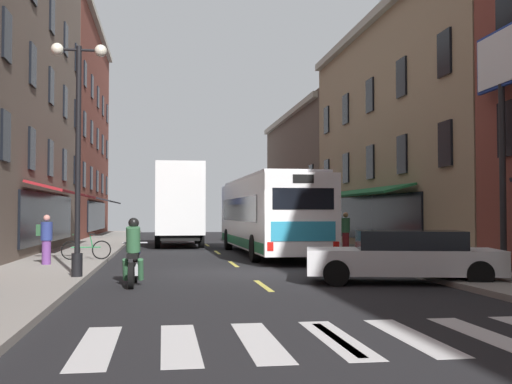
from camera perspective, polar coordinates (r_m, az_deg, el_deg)
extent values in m
cube|color=black|center=(18.83, -1.05, -7.49)|extent=(34.80, 80.00, 0.10)
cube|color=#DBCC4C|center=(9.10, 7.38, -13.12)|extent=(0.14, 2.40, 0.01)
cube|color=#DBCC4C|center=(15.38, 0.67, -8.53)|extent=(0.14, 2.40, 0.01)
cube|color=#DBCC4C|center=(21.80, -2.08, -6.59)|extent=(0.14, 2.40, 0.01)
cube|color=#DBCC4C|center=(28.25, -3.56, -5.52)|extent=(0.14, 2.40, 0.01)
cube|color=#DBCC4C|center=(34.72, -4.49, -4.85)|extent=(0.14, 2.40, 0.01)
cube|color=#DBCC4C|center=(41.20, -5.12, -4.39)|extent=(0.14, 2.40, 0.01)
cube|color=#DBCC4C|center=(47.68, -5.58, -4.05)|extent=(0.14, 2.40, 0.01)
cube|color=#DBCC4C|center=(54.17, -5.94, -3.79)|extent=(0.14, 2.40, 0.01)
cube|color=silver|center=(8.81, -14.37, -13.45)|extent=(0.50, 2.80, 0.01)
cube|color=silver|center=(8.77, -7.00, -13.55)|extent=(0.50, 2.80, 0.01)
cube|color=silver|center=(8.87, 0.33, -13.44)|extent=(0.50, 2.80, 0.01)
cube|color=silver|center=(9.10, 7.38, -13.12)|extent=(0.50, 2.80, 0.01)
cube|color=silver|center=(9.45, 13.96, -12.66)|extent=(0.50, 2.80, 0.01)
cube|color=silver|center=(9.92, 19.98, -12.09)|extent=(0.50, 2.80, 0.01)
cube|color=gray|center=(18.98, -19.13, -6.97)|extent=(3.00, 80.00, 0.14)
cube|color=gray|center=(20.44, 15.70, -6.64)|extent=(3.00, 80.00, 0.14)
cube|color=black|center=(29.01, -18.29, -2.28)|extent=(0.10, 12.00, 2.10)
cube|color=maroon|center=(28.91, -16.88, 0.09)|extent=(1.38, 11.20, 0.44)
cube|color=black|center=(21.31, -21.89, 4.75)|extent=(0.10, 1.00, 1.60)
cube|color=black|center=(25.19, -19.78, 3.71)|extent=(0.10, 1.00, 1.60)
cube|color=black|center=(29.11, -18.24, 2.95)|extent=(0.10, 1.00, 1.60)
cube|color=black|center=(33.05, -17.07, 2.36)|extent=(0.10, 1.00, 1.60)
cube|color=black|center=(37.00, -16.14, 1.90)|extent=(0.10, 1.00, 1.60)
cube|color=black|center=(21.90, -21.78, 13.09)|extent=(0.10, 1.00, 1.60)
cube|color=black|center=(25.70, -19.70, 10.83)|extent=(0.10, 1.00, 1.60)
cube|color=black|center=(29.55, -18.17, 9.14)|extent=(0.10, 1.00, 1.60)
cube|color=black|center=(33.43, -17.01, 7.84)|extent=(0.10, 1.00, 1.60)
cube|color=black|center=(37.34, -16.10, 6.81)|extent=(0.10, 1.00, 1.60)
cube|color=black|center=(30.32, -18.11, 15.09)|extent=(0.10, 1.00, 1.60)
cube|color=black|center=(34.12, -16.96, 13.15)|extent=(0.10, 1.00, 1.60)
cube|color=black|center=(37.96, -16.05, 11.59)|extent=(0.10, 1.00, 1.60)
cube|color=brown|center=(49.81, -18.89, 5.44)|extent=(8.00, 19.90, 16.14)
cube|color=#B2AD9E|center=(50.80, -14.09, 14.14)|extent=(0.44, 19.40, 0.40)
cube|color=black|center=(48.84, -14.30, -2.13)|extent=(0.10, 12.00, 2.10)
cube|color=black|center=(48.78, -13.46, -0.73)|extent=(1.38, 11.20, 0.44)
cube|color=black|center=(40.96, -15.40, 1.53)|extent=(0.10, 1.00, 1.60)
cube|color=black|center=(44.92, -14.79, 1.23)|extent=(0.10, 1.00, 1.60)
cube|color=black|center=(48.90, -14.28, 0.97)|extent=(0.10, 1.00, 1.60)
cube|color=black|center=(52.87, -13.84, 0.75)|extent=(0.10, 1.00, 1.60)
cube|color=black|center=(56.85, -13.47, 0.57)|extent=(0.10, 1.00, 1.60)
cube|color=black|center=(41.27, -15.36, 5.97)|extent=(0.10, 1.00, 1.60)
cube|color=black|center=(45.21, -14.75, 5.28)|extent=(0.10, 1.00, 1.60)
cube|color=black|center=(49.16, -14.24, 4.70)|extent=(0.10, 1.00, 1.60)
cube|color=black|center=(53.12, -13.81, 4.20)|extent=(0.10, 1.00, 1.60)
cube|color=black|center=(57.08, -13.44, 3.78)|extent=(0.10, 1.00, 1.60)
cube|color=black|center=(41.83, -15.32, 10.32)|extent=(0.10, 1.00, 1.60)
cube|color=black|center=(45.72, -14.72, 9.26)|extent=(0.10, 1.00, 1.60)
cube|color=black|center=(49.63, -14.21, 8.37)|extent=(0.10, 1.00, 1.60)
cube|color=black|center=(53.55, -13.78, 7.61)|extent=(0.10, 1.00, 1.60)
cube|color=black|center=(57.48, -13.41, 6.95)|extent=(0.10, 1.00, 1.60)
cube|color=black|center=(19.41, 21.98, 5.39)|extent=(0.10, 1.00, 1.60)
cube|color=black|center=(20.07, 21.86, 14.49)|extent=(0.10, 1.00, 1.60)
cube|color=#9E8466|center=(32.00, 17.26, 5.14)|extent=(8.00, 19.90, 11.33)
cube|color=#B2AD9E|center=(31.57, 10.20, 15.05)|extent=(0.44, 19.40, 0.40)
cube|color=black|center=(30.22, 10.42, -2.32)|extent=(0.10, 12.00, 2.10)
cube|color=#1E6638|center=(30.01, 9.12, -0.04)|extent=(1.38, 11.20, 0.44)
cube|color=black|center=(22.93, 16.89, 4.23)|extent=(0.10, 1.00, 1.60)
cube|color=black|center=(26.58, 13.18, 3.36)|extent=(0.10, 1.00, 1.60)
cube|color=black|center=(30.32, 10.39, 2.69)|extent=(0.10, 1.00, 1.60)
cube|color=black|center=(34.11, 8.21, 2.17)|extent=(0.10, 1.00, 1.60)
cube|color=black|center=(37.95, 6.47, 1.75)|extent=(0.10, 1.00, 1.60)
cube|color=black|center=(23.48, 16.81, 12.02)|extent=(0.10, 1.00, 1.60)
cube|color=black|center=(27.06, 13.13, 10.12)|extent=(0.10, 1.00, 1.60)
cube|color=black|center=(30.74, 10.35, 8.65)|extent=(0.10, 1.00, 1.60)
cube|color=black|center=(34.49, 8.19, 7.48)|extent=(0.10, 1.00, 1.60)
cube|color=black|center=(38.29, 6.46, 6.53)|extent=(0.10, 1.00, 1.60)
cube|color=brown|center=(50.61, 7.38, 1.62)|extent=(8.00, 19.90, 9.78)
cube|color=#B2AD9E|center=(50.14, 2.81, 6.86)|extent=(0.44, 19.40, 0.40)
cube|color=black|center=(49.56, 2.90, -2.19)|extent=(0.10, 12.00, 2.10)
cube|color=maroon|center=(49.44, 2.09, -0.80)|extent=(1.38, 11.20, 0.44)
cube|color=black|center=(41.82, 5.06, 1.40)|extent=(0.10, 1.00, 1.60)
cube|color=black|center=(45.71, 3.88, 1.11)|extent=(0.10, 1.00, 1.60)
cube|color=black|center=(49.62, 2.89, 0.87)|extent=(0.10, 1.00, 1.60)
cube|color=black|center=(53.55, 2.05, 0.67)|extent=(0.10, 1.00, 1.60)
cube|color=black|center=(57.48, 1.32, 0.49)|extent=(0.10, 1.00, 1.60)
cylinder|color=black|center=(18.93, 21.58, 1.26)|extent=(0.18, 0.18, 5.28)
cylinder|color=black|center=(18.97, 21.68, -6.37)|extent=(0.40, 0.40, 0.24)
cube|color=navy|center=(19.41, 21.45, 11.32)|extent=(0.10, 2.54, 1.67)
cube|color=white|center=(19.38, 21.30, 11.33)|extent=(0.04, 2.38, 1.51)
cube|color=white|center=(19.44, 21.61, 11.30)|extent=(0.04, 2.38, 1.51)
cube|color=white|center=(26.35, 1.12, -2.03)|extent=(2.77, 12.39, 2.76)
cube|color=silver|center=(26.38, 1.12, 1.10)|extent=(2.55, 11.19, 0.16)
cube|color=black|center=(26.64, 1.00, -1.60)|extent=(2.77, 9.99, 0.96)
cube|color=#19723F|center=(26.37, 1.12, -4.48)|extent=(2.80, 11.99, 0.36)
cube|color=black|center=(32.40, -0.89, -1.66)|extent=(2.25, 0.16, 1.10)
cube|color=black|center=(20.35, 4.31, -0.62)|extent=(2.05, 0.16, 0.70)
cube|color=teal|center=(20.35, 4.33, -3.59)|extent=(2.15, 0.14, 0.64)
cube|color=black|center=(20.37, 4.32, 1.21)|extent=(0.70, 0.11, 0.28)
cube|color=red|center=(20.12, 1.30, -4.99)|extent=(0.20, 0.08, 0.28)
cube|color=red|center=(20.65, 7.30, -4.89)|extent=(0.20, 0.08, 0.28)
cylinder|color=black|center=(30.32, -2.53, -4.34)|extent=(0.32, 1.01, 1.00)
cylinder|color=black|center=(30.70, 1.84, -4.31)|extent=(0.32, 1.01, 1.00)
cylinder|color=black|center=(22.56, -0.09, -5.17)|extent=(0.32, 1.01, 1.00)
cylinder|color=black|center=(23.06, 5.70, -5.09)|extent=(0.32, 1.01, 1.00)
cube|color=white|center=(36.46, -7.13, -2.27)|extent=(2.31, 2.09, 2.40)
cube|color=black|center=(37.46, -7.16, -0.96)|extent=(2.00, 0.11, 0.80)
cube|color=silver|center=(32.75, -7.01, -0.65)|extent=(2.43, 5.36, 3.60)
cube|color=navy|center=(32.81, -4.87, -0.35)|extent=(0.08, 3.21, 0.90)
cube|color=black|center=(33.81, -7.06, -3.99)|extent=(1.94, 7.03, 0.24)
cylinder|color=black|center=(36.28, -8.88, -4.00)|extent=(0.29, 0.90, 0.90)
cylinder|color=black|center=(36.32, -5.39, -4.01)|extent=(0.29, 0.90, 0.90)
cylinder|color=black|center=(31.97, -8.97, -4.28)|extent=(0.29, 0.90, 0.90)
cylinder|color=black|center=(32.01, -5.02, -4.29)|extent=(0.29, 0.90, 0.90)
cube|color=maroon|center=(44.02, -7.30, -3.45)|extent=(1.89, 4.44, 0.71)
cube|color=black|center=(43.84, -7.29, -2.74)|extent=(1.69, 2.41, 0.45)
cube|color=red|center=(41.81, -8.18, -3.18)|extent=(0.20, 0.06, 0.14)
cube|color=red|center=(41.87, -6.19, -3.18)|extent=(0.20, 0.06, 0.14)
cylinder|color=black|center=(45.51, -8.45, -3.74)|extent=(0.23, 0.64, 0.64)
cylinder|color=black|center=(45.58, -6.30, -3.75)|extent=(0.23, 0.64, 0.64)
cylinder|color=black|center=(42.50, -8.38, -3.87)|extent=(0.23, 0.64, 0.64)
cylinder|color=black|center=(42.57, -6.07, -3.88)|extent=(0.23, 0.64, 0.64)
cube|color=silver|center=(16.34, 13.16, -6.17)|extent=(5.09, 2.88, 0.62)
cube|color=black|center=(16.34, 13.81, -4.31)|extent=(2.90, 2.23, 0.50)
cube|color=red|center=(16.14, 21.96, -5.39)|extent=(0.10, 0.21, 0.14)
cube|color=red|center=(17.56, 20.51, -5.12)|extent=(0.10, 0.21, 0.14)
cylinder|color=black|center=(15.33, 7.33, -7.35)|extent=(0.67, 0.36, 0.64)
cylinder|color=black|center=(17.07, 7.04, -6.80)|extent=(0.67, 0.36, 0.64)
cylinder|color=black|center=(15.86, 19.76, -7.07)|extent=(0.67, 0.36, 0.64)
cylinder|color=black|center=(17.54, 18.26, -6.59)|extent=(0.67, 0.36, 0.64)
cylinder|color=black|center=(16.43, -10.95, -7.00)|extent=(0.11, 0.62, 0.62)
cylinder|color=black|center=(14.99, -11.31, -7.49)|extent=(0.13, 0.62, 0.62)
cylinder|color=#B2B2B7|center=(16.29, -10.97, -5.99)|extent=(0.08, 0.33, 0.68)
ellipsoid|color=navy|center=(15.85, -11.06, -5.38)|extent=(0.33, 0.57, 0.28)
cube|color=black|center=(15.46, -11.17, -5.73)|extent=(0.27, 0.57, 0.12)
cube|color=#B2B2B7|center=(15.71, -11.12, -6.91)|extent=(0.25, 0.41, 0.30)
cylinder|color=#B2B2B7|center=(16.17, -10.98, -4.57)|extent=(0.62, 0.05, 0.04)
cylinder|color=#33663F|center=(15.51, -11.14, -4.27)|extent=(0.35, 0.47, 0.66)
sphere|color=black|center=(15.61, -11.10, -2.79)|extent=(0.26, 0.26, 0.26)
cylinder|color=#33663F|center=(15.60, -11.81, -6.94)|extent=(0.15, 0.36, 0.56)
cylinder|color=#33663F|center=(15.58, -10.48, -6.96)|extent=(0.15, 0.36, 0.56)
torus|color=black|center=(22.84, -16.56, -5.12)|extent=(0.67, 0.11, 0.66)
torus|color=black|center=(22.82, -13.91, -5.15)|extent=(0.67, 0.11, 0.66)
cylinder|color=#1E7F3F|center=(22.82, -15.23, -4.89)|extent=(1.00, 0.14, 0.04)
cylinder|color=#1E7F3F|center=(22.80, -14.78, -4.44)|extent=(0.14, 0.05, 0.50)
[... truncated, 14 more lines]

